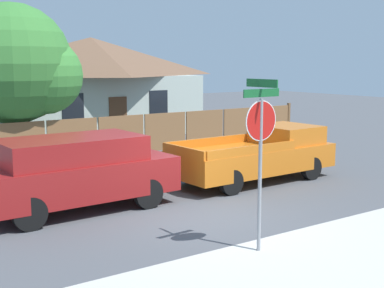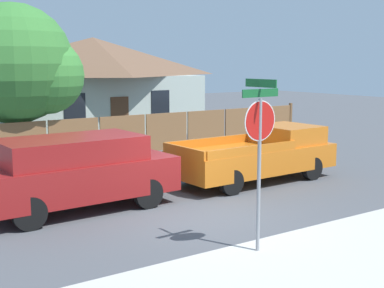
{
  "view_description": "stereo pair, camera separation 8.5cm",
  "coord_description": "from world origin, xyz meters",
  "px_view_note": "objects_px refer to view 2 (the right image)",
  "views": [
    {
      "loc": [
        -7.16,
        -9.84,
        3.59
      ],
      "look_at": [
        0.19,
        0.76,
        1.6
      ],
      "focal_mm": 50.0,
      "sensor_mm": 36.0,
      "label": 1
    },
    {
      "loc": [
        -7.09,
        -9.89,
        3.59
      ],
      "look_at": [
        0.19,
        0.76,
        1.6
      ],
      "focal_mm": 50.0,
      "sensor_mm": 36.0,
      "label": 2
    }
  ],
  "objects_px": {
    "orange_pickup": "(259,155)",
    "stop_sign": "(260,136)",
    "red_suv": "(75,171)",
    "house": "(94,84)",
    "oak_tree": "(20,66)"
  },
  "relations": [
    {
      "from": "red_suv",
      "to": "stop_sign",
      "type": "xyz_separation_m",
      "value": [
        1.77,
        -4.63,
        1.24
      ]
    },
    {
      "from": "oak_tree",
      "to": "orange_pickup",
      "type": "distance_m",
      "value": 9.28
    },
    {
      "from": "house",
      "to": "red_suv",
      "type": "height_order",
      "value": "house"
    },
    {
      "from": "oak_tree",
      "to": "stop_sign",
      "type": "bearing_deg",
      "value": -86.47
    },
    {
      "from": "house",
      "to": "stop_sign",
      "type": "relative_size",
      "value": 3.19
    },
    {
      "from": "house",
      "to": "red_suv",
      "type": "xyz_separation_m",
      "value": [
        -6.27,
        -12.84,
        -1.49
      ]
    },
    {
      "from": "house",
      "to": "orange_pickup",
      "type": "height_order",
      "value": "house"
    },
    {
      "from": "red_suv",
      "to": "orange_pickup",
      "type": "distance_m",
      "value": 5.89
    },
    {
      "from": "orange_pickup",
      "to": "stop_sign",
      "type": "xyz_separation_m",
      "value": [
        -4.11,
        -4.64,
        1.43
      ]
    },
    {
      "from": "oak_tree",
      "to": "red_suv",
      "type": "bearing_deg",
      "value": -97.85
    },
    {
      "from": "oak_tree",
      "to": "stop_sign",
      "type": "height_order",
      "value": "oak_tree"
    },
    {
      "from": "red_suv",
      "to": "orange_pickup",
      "type": "bearing_deg",
      "value": -1.59
    },
    {
      "from": "oak_tree",
      "to": "stop_sign",
      "type": "distance_m",
      "value": 12.18
    },
    {
      "from": "house",
      "to": "orange_pickup",
      "type": "bearing_deg",
      "value": -91.71
    },
    {
      "from": "oak_tree",
      "to": "red_suv",
      "type": "relative_size",
      "value": 1.17
    }
  ]
}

